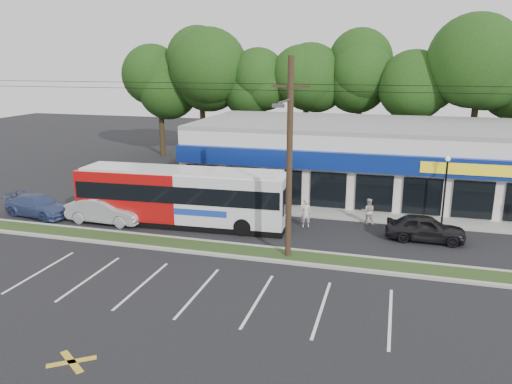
{
  "coord_description": "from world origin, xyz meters",
  "views": [
    {
      "loc": [
        7.94,
        -22.45,
        9.73
      ],
      "look_at": [
        0.17,
        5.0,
        2.25
      ],
      "focal_mm": 35.0,
      "sensor_mm": 36.0,
      "label": 1
    }
  ],
  "objects_px": {
    "utility_pole": "(286,153)",
    "lamp_post": "(446,182)",
    "pedestrian_b": "(368,211)",
    "car_blue": "(38,206)",
    "metrobus": "(182,195)",
    "car_dark": "(425,228)",
    "pedestrian_a": "(306,213)",
    "car_silver": "(106,210)"
  },
  "relations": [
    {
      "from": "utility_pole",
      "to": "lamp_post",
      "type": "xyz_separation_m",
      "value": [
        8.17,
        7.87,
        -2.74
      ]
    },
    {
      "from": "pedestrian_b",
      "to": "car_blue",
      "type": "bearing_deg",
      "value": 8.3
    },
    {
      "from": "utility_pole",
      "to": "metrobus",
      "type": "bearing_deg",
      "value": 153.62
    },
    {
      "from": "car_dark",
      "to": "pedestrian_a",
      "type": "height_order",
      "value": "pedestrian_a"
    },
    {
      "from": "utility_pole",
      "to": "car_blue",
      "type": "distance_m",
      "value": 17.75
    },
    {
      "from": "car_dark",
      "to": "utility_pole",
      "type": "bearing_deg",
      "value": 123.17
    },
    {
      "from": "car_dark",
      "to": "car_silver",
      "type": "relative_size",
      "value": 0.87
    },
    {
      "from": "pedestrian_b",
      "to": "car_silver",
      "type": "bearing_deg",
      "value": 11.79
    },
    {
      "from": "metrobus",
      "to": "car_silver",
      "type": "height_order",
      "value": "metrobus"
    },
    {
      "from": "utility_pole",
      "to": "pedestrian_b",
      "type": "bearing_deg",
      "value": 60.73
    },
    {
      "from": "car_silver",
      "to": "metrobus",
      "type": "bearing_deg",
      "value": -76.81
    },
    {
      "from": "car_dark",
      "to": "pedestrian_b",
      "type": "bearing_deg",
      "value": 56.71
    },
    {
      "from": "utility_pole",
      "to": "car_silver",
      "type": "bearing_deg",
      "value": 167.79
    },
    {
      "from": "utility_pole",
      "to": "pedestrian_a",
      "type": "distance_m",
      "value": 6.81
    },
    {
      "from": "utility_pole",
      "to": "pedestrian_a",
      "type": "bearing_deg",
      "value": 88.11
    },
    {
      "from": "pedestrian_a",
      "to": "car_blue",
      "type": "bearing_deg",
      "value": -15.02
    },
    {
      "from": "lamp_post",
      "to": "pedestrian_b",
      "type": "xyz_separation_m",
      "value": [
        -4.4,
        -1.15,
        -1.86
      ]
    },
    {
      "from": "car_blue",
      "to": "pedestrian_b",
      "type": "relative_size",
      "value": 2.9
    },
    {
      "from": "utility_pole",
      "to": "metrobus",
      "type": "distance_m",
      "value": 8.8
    },
    {
      "from": "car_silver",
      "to": "pedestrian_b",
      "type": "relative_size",
      "value": 3.05
    },
    {
      "from": "pedestrian_b",
      "to": "utility_pole",
      "type": "bearing_deg",
      "value": 57.68
    },
    {
      "from": "pedestrian_a",
      "to": "car_silver",
      "type": "bearing_deg",
      "value": -11.64
    },
    {
      "from": "car_blue",
      "to": "utility_pole",
      "type": "bearing_deg",
      "value": -89.19
    },
    {
      "from": "metrobus",
      "to": "car_silver",
      "type": "xyz_separation_m",
      "value": [
        -4.69,
        -1.0,
        -1.02
      ]
    },
    {
      "from": "car_dark",
      "to": "lamp_post",
      "type": "bearing_deg",
      "value": -18.97
    },
    {
      "from": "utility_pole",
      "to": "metrobus",
      "type": "relative_size",
      "value": 3.84
    },
    {
      "from": "utility_pole",
      "to": "car_silver",
      "type": "height_order",
      "value": "utility_pole"
    },
    {
      "from": "metrobus",
      "to": "utility_pole",
      "type": "bearing_deg",
      "value": -29.37
    },
    {
      "from": "car_blue",
      "to": "pedestrian_b",
      "type": "distance_m",
      "value": 21.09
    },
    {
      "from": "car_silver",
      "to": "pedestrian_b",
      "type": "height_order",
      "value": "car_silver"
    },
    {
      "from": "car_dark",
      "to": "car_blue",
      "type": "height_order",
      "value": "car_dark"
    },
    {
      "from": "lamp_post",
      "to": "car_dark",
      "type": "distance_m",
      "value": 3.99
    },
    {
      "from": "lamp_post",
      "to": "metrobus",
      "type": "height_order",
      "value": "lamp_post"
    },
    {
      "from": "lamp_post",
      "to": "metrobus",
      "type": "bearing_deg",
      "value": -164.37
    },
    {
      "from": "car_silver",
      "to": "car_dark",
      "type": "bearing_deg",
      "value": -82.82
    },
    {
      "from": "lamp_post",
      "to": "car_silver",
      "type": "height_order",
      "value": "lamp_post"
    },
    {
      "from": "lamp_post",
      "to": "pedestrian_b",
      "type": "relative_size",
      "value": 2.62
    },
    {
      "from": "metrobus",
      "to": "pedestrian_a",
      "type": "xyz_separation_m",
      "value": [
        7.37,
        1.5,
        -0.96
      ]
    },
    {
      "from": "metrobus",
      "to": "pedestrian_b",
      "type": "distance_m",
      "value": 11.46
    },
    {
      "from": "metrobus",
      "to": "car_dark",
      "type": "height_order",
      "value": "metrobus"
    },
    {
      "from": "metrobus",
      "to": "pedestrian_a",
      "type": "bearing_deg",
      "value": 8.51
    },
    {
      "from": "lamp_post",
      "to": "car_silver",
      "type": "xyz_separation_m",
      "value": [
        -20.06,
        -5.3,
        -1.86
      ]
    }
  ]
}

